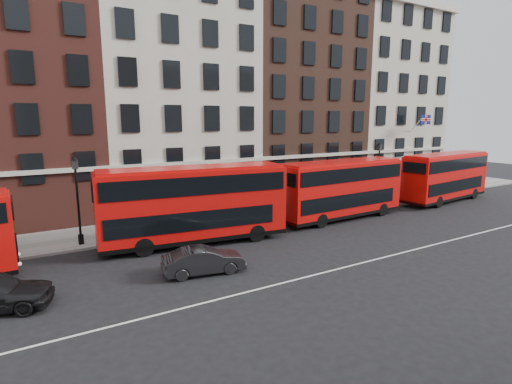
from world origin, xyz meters
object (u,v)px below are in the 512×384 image
bus_c (341,188)px  traffic_light (438,171)px  bus_d (445,176)px  bus_b (193,203)px  car_front (204,260)px

bus_c → traffic_light: bearing=6.3°
bus_c → traffic_light: 15.18m
bus_c → bus_d: (12.85, -0.00, -0.00)m
bus_c → bus_b: bearing=177.7°
bus_b → car_front: 5.36m
bus_d → car_front: size_ratio=2.67×
bus_c → bus_d: bearing=-2.3°
car_front → traffic_light: 29.42m
bus_b → bus_d: (24.91, -0.01, -0.16)m
bus_d → traffic_light: bus_d is taller
bus_c → bus_d: size_ratio=0.99×
bus_b → traffic_light: bus_b is taller
bus_c → traffic_light: bus_c is taller
bus_d → traffic_light: size_ratio=3.33×
bus_b → bus_d: size_ratio=1.07×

